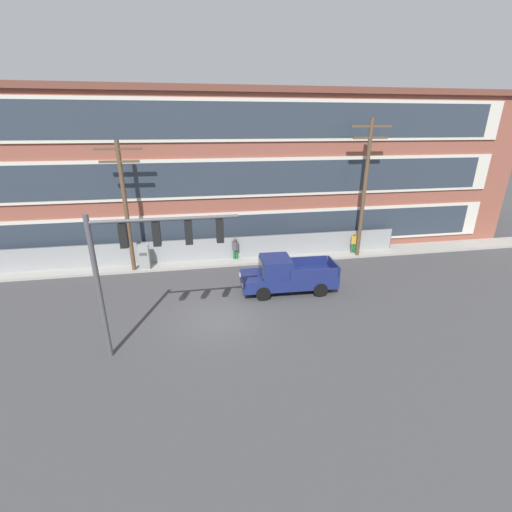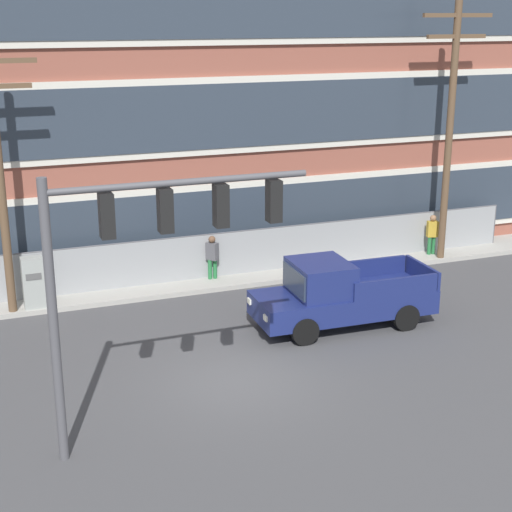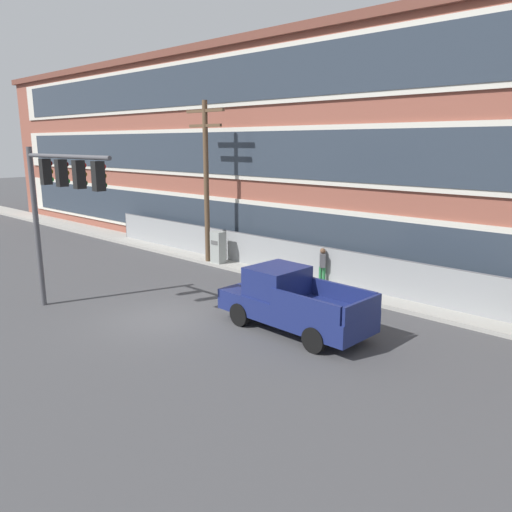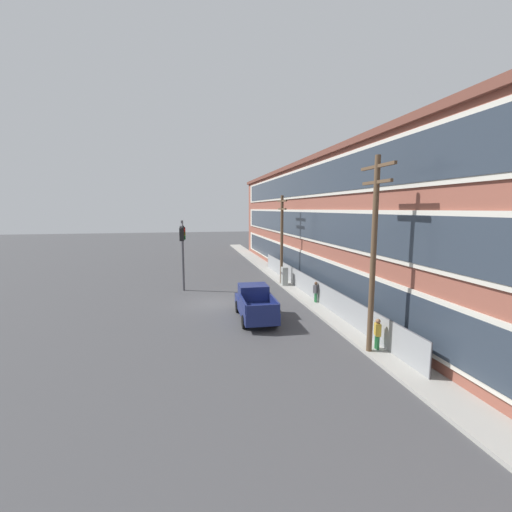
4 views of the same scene
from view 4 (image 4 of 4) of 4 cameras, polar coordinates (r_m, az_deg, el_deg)
ground_plane at (r=25.84m, az=-7.14°, el=-7.83°), size 160.00×160.00×0.00m
sidewalk_building_side at (r=27.37m, az=8.60°, el=-6.79°), size 80.00×1.94×0.16m
brick_mill_building at (r=32.47m, az=17.23°, el=5.16°), size 54.51×11.41×11.24m
chain_link_fence at (r=27.40m, az=8.86°, el=-5.06°), size 27.51×0.06×1.72m
traffic_signal_mast at (r=27.65m, az=-12.18°, el=2.55°), size 5.53×0.43×6.00m
pickup_truck_navy at (r=22.02m, az=-0.20°, el=-7.94°), size 5.47×2.23×2.07m
utility_pole_near_corner at (r=31.06m, az=4.33°, el=3.41°), size 2.64×0.26×8.16m
utility_pole_midblock at (r=16.77m, az=19.03°, el=1.41°), size 2.74×0.26×9.36m
electrical_cabinet at (r=30.94m, az=4.76°, el=-3.49°), size 0.67×0.52×1.77m
pedestrian_near_cabinet at (r=25.57m, az=9.94°, el=-5.80°), size 0.44×0.46×1.69m
pedestrian_by_fence at (r=18.04m, az=19.58°, el=-12.00°), size 0.45×0.33×1.69m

